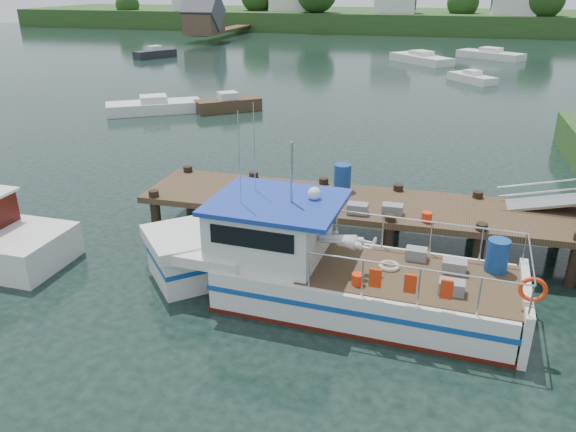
% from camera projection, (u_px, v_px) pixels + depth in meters
% --- Properties ---
extents(ground_plane, '(160.00, 160.00, 0.00)m').
position_uv_depth(ground_plane, '(329.00, 238.00, 18.32)').
color(ground_plane, black).
extents(far_shore, '(140.00, 42.55, 9.22)m').
position_uv_depth(far_shore, '(429.00, 17.00, 90.72)').
color(far_shore, '#2B4D1F').
rests_on(far_shore, ground).
extents(dock, '(16.60, 3.00, 4.78)m').
position_uv_depth(dock, '(557.00, 192.00, 15.89)').
color(dock, '#463421').
rests_on(dock, ground).
extents(lobster_boat, '(10.49, 3.57, 5.01)m').
position_uv_depth(lobster_boat, '(317.00, 268.00, 14.52)').
color(lobster_boat, silver).
rests_on(lobster_boat, ground).
extents(moored_rowboat, '(4.10, 3.69, 1.20)m').
position_uv_depth(moored_rowboat, '(228.00, 104.00, 35.79)').
color(moored_rowboat, '#463421').
rests_on(moored_rowboat, ground).
extents(moored_far, '(7.02, 5.70, 1.17)m').
position_uv_depth(moored_far, '(490.00, 55.00, 59.11)').
color(moored_far, silver).
rests_on(moored_far, ground).
extents(moored_a, '(5.99, 4.74, 1.07)m').
position_uv_depth(moored_a, '(154.00, 106.00, 35.38)').
color(moored_a, silver).
rests_on(moored_a, ground).
extents(moored_b, '(3.97, 4.34, 0.97)m').
position_uv_depth(moored_b, '(472.00, 78.00, 45.75)').
color(moored_b, silver).
rests_on(moored_b, ground).
extents(moored_d, '(6.61, 6.79, 1.20)m').
position_uv_depth(moored_d, '(421.00, 59.00, 56.13)').
color(moored_d, silver).
rests_on(moored_d, ground).
extents(moored_e, '(3.61, 4.68, 1.25)m').
position_uv_depth(moored_e, '(155.00, 53.00, 59.88)').
color(moored_e, black).
rests_on(moored_e, ground).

